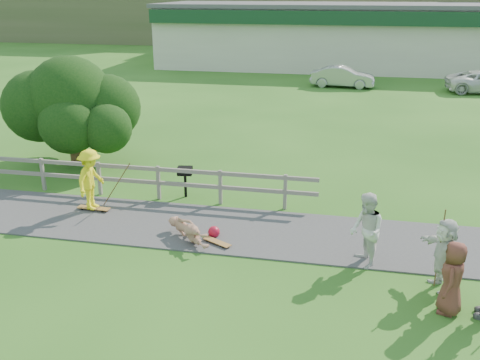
{
  "coord_description": "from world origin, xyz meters",
  "views": [
    {
      "loc": [
        3.67,
        -11.61,
        6.34
      ],
      "look_at": [
        0.88,
        2.0,
        1.31
      ],
      "focal_mm": 40.0,
      "sensor_mm": 36.0,
      "label": 1
    }
  ],
  "objects_px": {
    "skater_fallen": "(189,230)",
    "spectator_c": "(452,278)",
    "car_silver": "(343,77)",
    "spectator_a": "(366,231)",
    "bbq": "(185,182)",
    "skater_rider": "(91,183)",
    "tree": "(73,121)",
    "spectator_d": "(444,254)"
  },
  "relations": [
    {
      "from": "spectator_a",
      "to": "car_silver",
      "type": "bearing_deg",
      "value": 163.99
    },
    {
      "from": "car_silver",
      "to": "tree",
      "type": "relative_size",
      "value": 0.84
    },
    {
      "from": "car_silver",
      "to": "spectator_a",
      "type": "bearing_deg",
      "value": -173.1
    },
    {
      "from": "tree",
      "to": "spectator_a",
      "type": "bearing_deg",
      "value": -29.22
    },
    {
      "from": "spectator_a",
      "to": "spectator_d",
      "type": "bearing_deg",
      "value": 48.02
    },
    {
      "from": "skater_fallen",
      "to": "spectator_a",
      "type": "distance_m",
      "value": 4.58
    },
    {
      "from": "tree",
      "to": "spectator_c",
      "type": "bearing_deg",
      "value": -31.73
    },
    {
      "from": "skater_rider",
      "to": "tree",
      "type": "bearing_deg",
      "value": 37.6
    },
    {
      "from": "skater_fallen",
      "to": "tree",
      "type": "bearing_deg",
      "value": 91.17
    },
    {
      "from": "skater_rider",
      "to": "spectator_c",
      "type": "xyz_separation_m",
      "value": [
        9.58,
        -3.43,
        -0.12
      ]
    },
    {
      "from": "skater_rider",
      "to": "bbq",
      "type": "xyz_separation_m",
      "value": [
        2.36,
        1.69,
        -0.41
      ]
    },
    {
      "from": "skater_rider",
      "to": "skater_fallen",
      "type": "bearing_deg",
      "value": -107.17
    },
    {
      "from": "spectator_c",
      "to": "tree",
      "type": "bearing_deg",
      "value": -106.67
    },
    {
      "from": "skater_rider",
      "to": "spectator_d",
      "type": "bearing_deg",
      "value": -100.05
    },
    {
      "from": "skater_rider",
      "to": "bbq",
      "type": "bearing_deg",
      "value": -49.95
    },
    {
      "from": "spectator_c",
      "to": "bbq",
      "type": "distance_m",
      "value": 8.86
    },
    {
      "from": "spectator_a",
      "to": "spectator_d",
      "type": "height_order",
      "value": "spectator_a"
    },
    {
      "from": "skater_fallen",
      "to": "spectator_d",
      "type": "height_order",
      "value": "spectator_d"
    },
    {
      "from": "skater_rider",
      "to": "bbq",
      "type": "height_order",
      "value": "skater_rider"
    },
    {
      "from": "spectator_c",
      "to": "car_silver",
      "type": "distance_m",
      "value": 26.56
    },
    {
      "from": "bbq",
      "to": "car_silver",
      "type": "bearing_deg",
      "value": 69.66
    },
    {
      "from": "tree",
      "to": "bbq",
      "type": "distance_m",
      "value": 5.8
    },
    {
      "from": "skater_rider",
      "to": "tree",
      "type": "distance_m",
      "value": 5.06
    },
    {
      "from": "skater_fallen",
      "to": "spectator_c",
      "type": "relative_size",
      "value": 1.05
    },
    {
      "from": "car_silver",
      "to": "tree",
      "type": "height_order",
      "value": "tree"
    },
    {
      "from": "skater_fallen",
      "to": "bbq",
      "type": "height_order",
      "value": "bbq"
    },
    {
      "from": "skater_rider",
      "to": "skater_fallen",
      "type": "height_order",
      "value": "skater_rider"
    },
    {
      "from": "skater_fallen",
      "to": "spectator_a",
      "type": "relative_size",
      "value": 0.9
    },
    {
      "from": "spectator_c",
      "to": "spectator_d",
      "type": "bearing_deg",
      "value": -162.71
    },
    {
      "from": "skater_fallen",
      "to": "spectator_c",
      "type": "bearing_deg",
      "value": -65.28
    },
    {
      "from": "car_silver",
      "to": "tree",
      "type": "xyz_separation_m",
      "value": [
        -9.51,
        -18.8,
        0.97
      ]
    },
    {
      "from": "car_silver",
      "to": "bbq",
      "type": "bearing_deg",
      "value": 172.6
    },
    {
      "from": "skater_rider",
      "to": "tree",
      "type": "height_order",
      "value": "tree"
    },
    {
      "from": "spectator_a",
      "to": "bbq",
      "type": "height_order",
      "value": "spectator_a"
    },
    {
      "from": "spectator_c",
      "to": "spectator_d",
      "type": "height_order",
      "value": "spectator_d"
    },
    {
      "from": "skater_fallen",
      "to": "spectator_a",
      "type": "height_order",
      "value": "spectator_a"
    },
    {
      "from": "spectator_d",
      "to": "bbq",
      "type": "height_order",
      "value": "spectator_d"
    },
    {
      "from": "skater_fallen",
      "to": "spectator_c",
      "type": "height_order",
      "value": "spectator_c"
    },
    {
      "from": "spectator_d",
      "to": "spectator_a",
      "type": "bearing_deg",
      "value": -129.76
    },
    {
      "from": "skater_fallen",
      "to": "spectator_c",
      "type": "distance_m",
      "value": 6.57
    },
    {
      "from": "skater_rider",
      "to": "tree",
      "type": "xyz_separation_m",
      "value": [
        -2.74,
        4.19,
        0.75
      ]
    },
    {
      "from": "skater_rider",
      "to": "spectator_a",
      "type": "relative_size",
      "value": 0.99
    }
  ]
}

